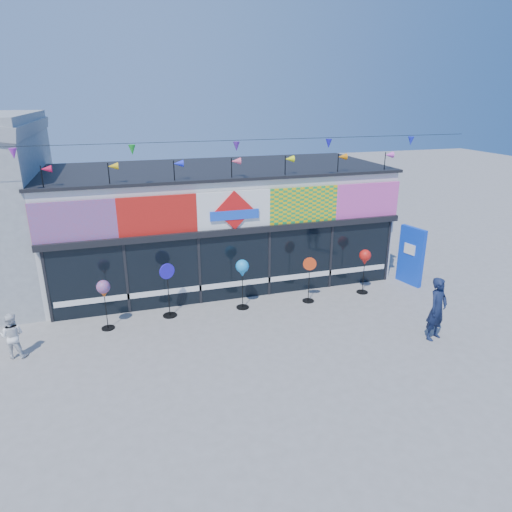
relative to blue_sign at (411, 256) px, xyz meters
name	(u,v)px	position (x,y,z in m)	size (l,w,h in m)	color
ground	(267,348)	(-6.43, -2.84, -1.07)	(80.00, 80.00, 0.00)	slate
kite_shop	(218,222)	(-6.43, 3.10, 0.98)	(16.00, 5.70, 5.31)	silver
blue_sign	(411,256)	(0.00, 0.00, 0.00)	(0.41, 1.07, 2.13)	blue
spinner_0	(104,290)	(-10.60, -0.39, 0.17)	(0.39, 0.39, 1.54)	black
spinner_1	(168,289)	(-8.74, -0.10, -0.14)	(0.47, 0.45, 1.75)	black
spinner_2	(242,270)	(-6.39, -0.20, 0.26)	(0.42, 0.42, 1.66)	black
spinner_3	(309,278)	(-4.15, -0.37, -0.24)	(0.43, 0.40, 1.56)	black
spinner_4	(365,259)	(-2.04, -0.27, 0.20)	(0.40, 0.40, 1.59)	black
adult_man	(437,309)	(-1.71, -3.71, -0.15)	(0.67, 0.44, 1.84)	#121B38
child	(12,336)	(-12.93, -1.29, -0.44)	(0.61, 0.35, 1.25)	white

